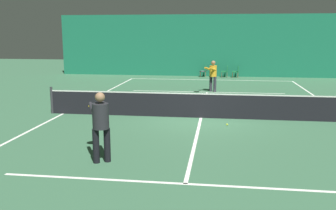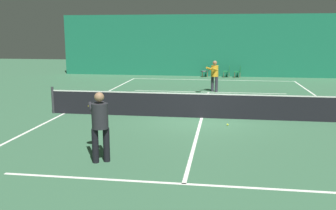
# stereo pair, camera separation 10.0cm
# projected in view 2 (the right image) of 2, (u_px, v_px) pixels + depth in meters

# --- Properties ---
(ground_plane) EXTENTS (60.00, 60.00, 0.00)m
(ground_plane) POSITION_uv_depth(u_px,v_px,m) (202.00, 118.00, 14.18)
(ground_plane) COLOR #386647
(backdrop_curtain) EXTENTS (23.00, 0.12, 4.53)m
(backdrop_curtain) POSITION_uv_depth(u_px,v_px,m) (214.00, 46.00, 27.53)
(backdrop_curtain) COLOR #196B4C
(backdrop_curtain) RESTS_ON ground
(court_line_baseline_far) EXTENTS (11.00, 0.10, 0.00)m
(court_line_baseline_far) POSITION_uv_depth(u_px,v_px,m) (212.00, 80.00, 25.74)
(court_line_baseline_far) COLOR white
(court_line_baseline_far) RESTS_ON ground
(court_line_service_far) EXTENTS (8.25, 0.10, 0.00)m
(court_line_service_far) POSITION_uv_depth(u_px,v_px,m) (209.00, 92.00, 20.40)
(court_line_service_far) COLOR white
(court_line_service_far) RESTS_ON ground
(court_line_service_near) EXTENTS (8.25, 0.10, 0.00)m
(court_line_service_near) POSITION_uv_depth(u_px,v_px,m) (184.00, 184.00, 7.97)
(court_line_service_near) COLOR white
(court_line_service_near) RESTS_ON ground
(court_line_sideline_left) EXTENTS (0.10, 23.80, 0.00)m
(court_line_sideline_left) POSITION_uv_depth(u_px,v_px,m) (64.00, 113.00, 14.97)
(court_line_sideline_left) COLOR white
(court_line_sideline_left) RESTS_ON ground
(court_line_centre) EXTENTS (0.10, 12.80, 0.00)m
(court_line_centre) POSITION_uv_depth(u_px,v_px,m) (202.00, 118.00, 14.18)
(court_line_centre) COLOR white
(court_line_centre) RESTS_ON ground
(tennis_net) EXTENTS (12.00, 0.10, 1.07)m
(tennis_net) POSITION_uv_depth(u_px,v_px,m) (202.00, 105.00, 14.09)
(tennis_net) COLOR black
(tennis_net) RESTS_ON ground
(player_near) EXTENTS (0.96, 1.41, 1.76)m
(player_near) POSITION_uv_depth(u_px,v_px,m) (100.00, 122.00, 9.18)
(player_near) COLOR black
(player_near) RESTS_ON ground
(player_far) EXTENTS (1.04, 1.34, 1.70)m
(player_far) POSITION_uv_depth(u_px,v_px,m) (214.00, 74.00, 20.37)
(player_far) COLOR #2D2D38
(player_far) RESTS_ON ground
(courtside_chair_0) EXTENTS (0.44, 0.44, 0.84)m
(courtside_chair_0) POSITION_uv_depth(u_px,v_px,m) (206.00, 70.00, 27.40)
(courtside_chair_0) COLOR brown
(courtside_chair_0) RESTS_ON ground
(courtside_chair_1) EXTENTS (0.44, 0.44, 0.84)m
(courtside_chair_1) POSITION_uv_depth(u_px,v_px,m) (217.00, 71.00, 27.29)
(courtside_chair_1) COLOR brown
(courtside_chair_1) RESTS_ON ground
(courtside_chair_2) EXTENTS (0.44, 0.44, 0.84)m
(courtside_chair_2) POSITION_uv_depth(u_px,v_px,m) (228.00, 71.00, 27.17)
(courtside_chair_2) COLOR brown
(courtside_chair_2) RESTS_ON ground
(courtside_chair_3) EXTENTS (0.44, 0.44, 0.84)m
(courtside_chair_3) POSITION_uv_depth(u_px,v_px,m) (238.00, 71.00, 27.06)
(courtside_chair_3) COLOR brown
(courtside_chair_3) RESTS_ON ground
(tennis_ball) EXTENTS (0.07, 0.07, 0.07)m
(tennis_ball) POSITION_uv_depth(u_px,v_px,m) (228.00, 125.00, 13.01)
(tennis_ball) COLOR #D1DB33
(tennis_ball) RESTS_ON ground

